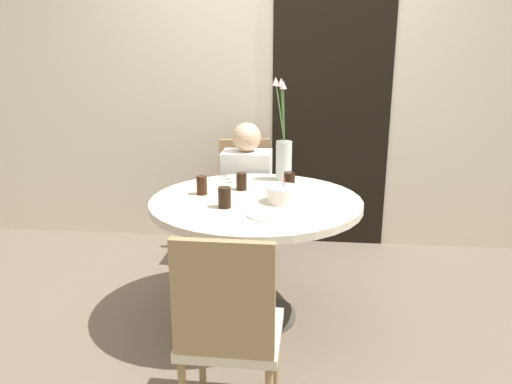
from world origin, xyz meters
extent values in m
plane|color=#6B5B4C|center=(0.00, 0.00, 0.00)|extent=(16.00, 16.00, 0.00)
cube|color=beige|center=(0.00, 1.30, 1.30)|extent=(8.00, 0.05, 2.60)
cube|color=black|center=(0.44, 1.27, 1.02)|extent=(0.90, 0.01, 2.05)
cylinder|color=beige|center=(0.00, 0.00, 0.71)|extent=(1.17, 1.17, 0.04)
cylinder|color=#4C4742|center=(0.00, 0.00, 0.36)|extent=(0.12, 0.12, 0.66)
cylinder|color=#4C4742|center=(0.00, 0.00, 0.01)|extent=(0.47, 0.47, 0.03)
cube|color=beige|center=(-0.16, 0.83, 0.41)|extent=(0.47, 0.47, 0.04)
cube|color=#997A51|center=(-0.20, 1.01, 0.66)|extent=(0.38, 0.11, 0.46)
cylinder|color=#997A51|center=(-0.30, 0.63, 0.19)|extent=(0.03, 0.03, 0.39)
cylinder|color=#997A51|center=(0.04, 0.69, 0.19)|extent=(0.03, 0.03, 0.39)
cylinder|color=#997A51|center=(-0.36, 0.96, 0.19)|extent=(0.03, 0.03, 0.39)
cylinder|color=#997A51|center=(-0.03, 1.03, 0.19)|extent=(0.03, 0.03, 0.39)
cube|color=beige|center=(-0.01, -0.84, 0.41)|extent=(0.40, 0.40, 0.04)
cube|color=#997A51|center=(-0.01, -1.03, 0.66)|extent=(0.38, 0.04, 0.46)
cylinder|color=#997A51|center=(0.16, -0.68, 0.19)|extent=(0.03, 0.03, 0.39)
cylinder|color=#997A51|center=(-0.18, -0.67, 0.19)|extent=(0.03, 0.03, 0.39)
cylinder|color=white|center=(0.16, -0.05, 0.78)|extent=(0.18, 0.18, 0.09)
cylinder|color=#E54C4C|center=(0.16, -0.05, 0.84)|extent=(0.01, 0.01, 0.04)
cylinder|color=silver|center=(0.13, 0.44, 0.86)|extent=(0.10, 0.10, 0.25)
cylinder|color=#4C7538|center=(0.10, 0.45, 1.16)|extent=(0.07, 0.03, 0.37)
cone|color=beige|center=(0.07, 0.46, 1.34)|extent=(0.05, 0.05, 0.05)
cylinder|color=#4C7538|center=(0.12, 0.42, 1.16)|extent=(0.03, 0.06, 0.36)
cone|color=beige|center=(0.11, 0.39, 1.34)|extent=(0.05, 0.05, 0.05)
cylinder|color=#4C7538|center=(0.13, 0.37, 1.16)|extent=(0.01, 0.15, 0.36)
cone|color=beige|center=(0.13, 0.30, 1.33)|extent=(0.04, 0.04, 0.05)
cylinder|color=white|center=(0.08, -0.28, 0.74)|extent=(0.20, 0.20, 0.01)
cylinder|color=black|center=(-0.11, 0.18, 0.79)|extent=(0.06, 0.06, 0.10)
cylinder|color=black|center=(0.18, 0.16, 0.79)|extent=(0.06, 0.06, 0.12)
cylinder|color=#33190C|center=(-0.32, 0.06, 0.79)|extent=(0.06, 0.06, 0.11)
cylinder|color=black|center=(-0.15, -0.17, 0.79)|extent=(0.07, 0.07, 0.11)
cube|color=#383333|center=(-0.15, 0.75, 0.21)|extent=(0.31, 0.24, 0.43)
cube|color=white|center=(-0.15, 0.75, 0.64)|extent=(0.34, 0.24, 0.42)
sphere|color=#D1A889|center=(-0.15, 0.75, 0.95)|extent=(0.20, 0.20, 0.20)
camera|label=1|loc=(0.28, -2.63, 1.53)|focal=35.00mm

